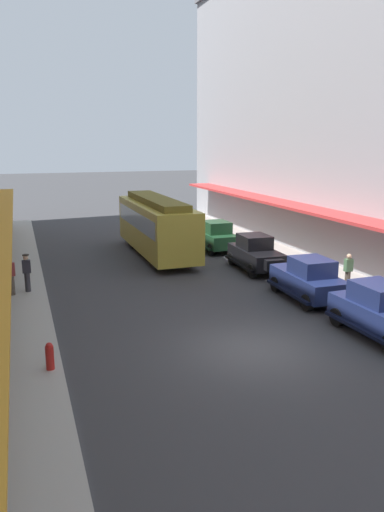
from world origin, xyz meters
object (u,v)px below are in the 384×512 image
Objects in this scene: parked_car_0 at (308,278)px; pedestrian_2 at (348,271)px; streetcar at (156,224)px; pedestrian_3 at (27,272)px; parked_car_1 at (215,235)px; parked_car_2 at (256,252)px; parked_car_3 at (382,310)px; fire_hydrant at (50,356)px; pedestrian_0 at (11,276)px.

parked_car_0 reaches higher than pedestrian_2.
streetcar is 5.76× the size of pedestrian_3.
parked_car_1 is at bearing 3.52° from streetcar.
parked_car_2 is 1.01× the size of parked_car_3.
parked_car_2 is at bearing 88.57° from parked_car_0.
parked_car_1 is 0.44× the size of streetcar.
parked_car_2 is at bearing 2.57° from pedestrian_3.
fire_hydrant is (-10.98, 0.88, -0.38)m from parked_car_3.
pedestrian_0 is at bearing -144.07° from streetcar.
parked_car_0 is 2.62× the size of pedestrian_2.
pedestrian_3 is (-11.26, -5.78, 0.07)m from parked_car_1.
parked_car_3 is 2.56× the size of pedestrian_3.
parked_car_1 is 17.71m from fire_hydrant.
parked_car_2 is at bearing -51.59° from streetcar.
pedestrian_0 is (-11.91, -6.09, 0.05)m from parked_car_1.
pedestrian_2 is at bearing -18.49° from pedestrian_3.
parked_car_0 reaches higher than pedestrian_3.
parked_car_1 is 3.95m from streetcar.
pedestrian_0 is 0.98× the size of pedestrian_3.
fire_hydrant is at bearing -162.01° from parked_car_0.
fire_hydrant is 8.24m from pedestrian_3.
parked_car_0 is 2.16m from pedestrian_2.
parked_car_3 is (-0.03, -9.61, 0.00)m from parked_car_2.
pedestrian_0 is at bearing -154.24° from pedestrian_3.
parked_car_1 reaches higher than fire_hydrant.
streetcar is 10.02m from pedestrian_0.
pedestrian_0 is at bearing 143.88° from parked_car_3.
streetcar is at bearing -176.48° from parked_car_1.
parked_car_3 is 14.91m from pedestrian_0.
parked_car_3 is (0.10, -4.41, 0.00)m from parked_car_0.
streetcar is 11.73m from pedestrian_2.
pedestrian_3 is (-13.44, 4.50, 0.02)m from pedestrian_2.
parked_car_3 is at bearing -74.87° from streetcar.
parked_car_2 is (0.13, 5.20, 0.00)m from parked_car_0.
parked_car_1 is 0.99× the size of parked_car_2.
pedestrian_2 is (2.18, -10.27, 0.05)m from parked_car_1.
parked_car_2 is 6.49m from streetcar.
parked_car_3 is at bearing -89.49° from parked_car_1.
parked_car_0 is 5.25× the size of fire_hydrant.
parked_car_3 is 2.61× the size of pedestrian_0.
parked_car_2 is 5.40m from pedestrian_2.
fire_hydrant is 7.99m from pedestrian_0.
pedestrian_3 is (-11.39, 9.10, 0.07)m from parked_car_3.
parked_car_3 is at bearing -36.12° from pedestrian_0.
parked_car_2 is 11.43m from pedestrian_3.
parked_car_0 and parked_car_3 have the same top height.
fire_hydrant is at bearing -82.38° from pedestrian_0.
parked_car_2 reaches higher than fire_hydrant.
pedestrian_0 is at bearing -176.09° from parked_car_2.
streetcar is 5.86× the size of pedestrian_0.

